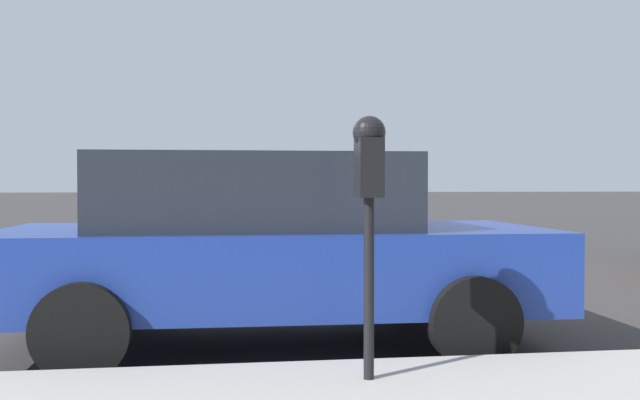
{
  "coord_description": "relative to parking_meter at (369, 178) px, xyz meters",
  "views": [
    {
      "loc": [
        -6.89,
        0.17,
        1.27
      ],
      "look_at": [
        -2.26,
        -0.5,
        1.17
      ],
      "focal_mm": 42.0,
      "sensor_mm": 36.0,
      "label": 1
    }
  ],
  "objects": [
    {
      "name": "car_blue",
      "position": [
        1.73,
        0.45,
        -0.52
      ],
      "size": [
        2.21,
        4.28,
        1.5
      ],
      "rotation": [
        0.0,
        0.0,
        3.12
      ],
      "color": "navy",
      "rests_on": "ground_plane"
    },
    {
      "name": "parking_meter",
      "position": [
        0.0,
        0.0,
        0.0
      ],
      "size": [
        0.21,
        0.19,
        1.52
      ],
      "color": "black",
      "rests_on": "sidewalk"
    },
    {
      "name": "ground_plane",
      "position": [
        2.69,
        0.72,
        -1.3
      ],
      "size": [
        220.0,
        220.0,
        0.0
      ],
      "primitive_type": "plane",
      "color": "#3D3A3A"
    }
  ]
}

